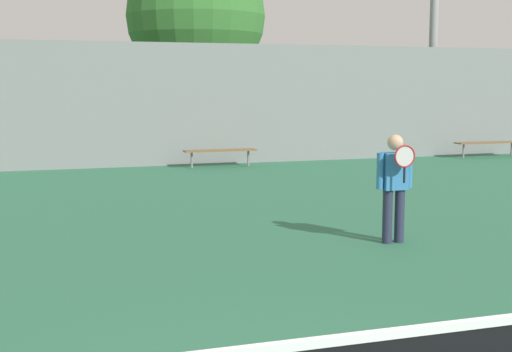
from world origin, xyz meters
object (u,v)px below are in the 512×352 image
Objects in this scene: bench_adjacent_court at (488,143)px; tree_green_tall at (196,16)px; bench_by_gate at (220,151)px; tennis_player at (395,182)px.

tree_green_tall is (-7.77, 6.00, 4.14)m from bench_adjacent_court.
bench_adjacent_court and bench_by_gate have the same top height.
bench_by_gate is at bearing -97.39° from tree_green_tall.
bench_adjacent_court is (8.67, 9.77, -0.43)m from tennis_player.
tennis_player is 9.78m from bench_by_gate.
tree_green_tall reaches higher than tennis_player.
bench_adjacent_court is at bearing 49.59° from tennis_player.
tree_green_tall is at bearing 87.90° from tennis_player.
bench_by_gate is (-8.55, 0.00, -0.00)m from bench_adjacent_court.
tennis_player is at bearing -131.58° from bench_adjacent_court.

